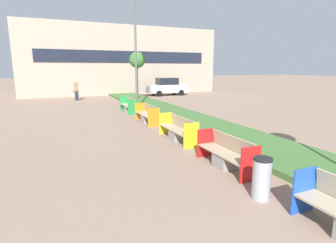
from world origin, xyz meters
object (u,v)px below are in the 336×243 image
object	(u,v)px
bench_red_frame	(226,155)
pedestrian_walking	(76,90)
bench_orange_frame	(147,116)
parked_car_distant	(167,87)
sapling_tree_far	(137,60)
bench_yellow_frame	(178,131)
street_lamp_post	(135,37)
bench_green_frame	(129,107)
litter_bin	(262,178)

from	to	relation	value
bench_red_frame	pedestrian_walking	world-z (taller)	pedestrian_walking
bench_orange_frame	parked_car_distant	world-z (taller)	parked_car_distant
bench_orange_frame	sapling_tree_far	size ratio (longest dim) A/B	0.52
bench_yellow_frame	street_lamp_post	world-z (taller)	street_lamp_post
bench_yellow_frame	bench_orange_frame	distance (m)	3.79
bench_orange_frame	parked_car_distant	bearing A→B (deg)	62.53
bench_yellow_frame	bench_green_frame	bearing A→B (deg)	90.02
bench_red_frame	parked_car_distant	bearing A→B (deg)	71.43
bench_red_frame	litter_bin	xyz separation A→B (m)	(-0.40, -1.86, 0.11)
bench_green_frame	litter_bin	size ratio (longest dim) A/B	2.31
bench_yellow_frame	sapling_tree_far	bearing A→B (deg)	79.58
litter_bin	parked_car_distant	world-z (taller)	parked_car_distant
bench_yellow_frame	bench_orange_frame	world-z (taller)	same
bench_green_frame	bench_red_frame	bearing A→B (deg)	-90.00
bench_red_frame	street_lamp_post	world-z (taller)	street_lamp_post
sapling_tree_far	pedestrian_walking	distance (m)	6.15
bench_green_frame	pedestrian_walking	bearing A→B (deg)	107.70
litter_bin	sapling_tree_far	world-z (taller)	sapling_tree_far
pedestrian_walking	bench_yellow_frame	bearing A→B (deg)	-80.51
bench_red_frame	parked_car_distant	xyz separation A→B (m)	(6.69, 19.92, 0.54)
bench_yellow_frame	bench_green_frame	distance (m)	7.49
bench_orange_frame	parked_car_distant	size ratio (longest dim) A/B	0.53
street_lamp_post	parked_car_distant	size ratio (longest dim) A/B	2.09
pedestrian_walking	parked_car_distant	size ratio (longest dim) A/B	0.42
litter_bin	bench_green_frame	bearing A→B (deg)	88.16
parked_car_distant	sapling_tree_far	bearing A→B (deg)	-141.56
sapling_tree_far	litter_bin	bearing A→B (deg)	-98.83
sapling_tree_far	parked_car_distant	size ratio (longest dim) A/B	1.01
bench_green_frame	sapling_tree_far	xyz separation A→B (m)	(2.50, 6.09, 3.19)
bench_orange_frame	street_lamp_post	distance (m)	5.96
litter_bin	pedestrian_walking	distance (m)	20.95
litter_bin	parked_car_distant	bearing A→B (deg)	71.95
pedestrian_walking	parked_car_distant	distance (m)	9.37
bench_green_frame	parked_car_distant	size ratio (longest dim) A/B	0.52
street_lamp_post	bench_green_frame	bearing A→B (deg)	-162.65
street_lamp_post	pedestrian_walking	size ratio (longest dim) A/B	5.03
litter_bin	pedestrian_walking	size ratio (longest dim) A/B	0.54
bench_green_frame	parked_car_distant	xyz separation A→B (m)	(6.69, 9.18, 0.54)
bench_red_frame	parked_car_distant	distance (m)	21.02
bench_green_frame	pedestrian_walking	distance (m)	8.65
bench_red_frame	bench_yellow_frame	size ratio (longest dim) A/B	0.90
bench_green_frame	street_lamp_post	bearing A→B (deg)	17.35
sapling_tree_far	bench_orange_frame	bearing A→B (deg)	-104.32
sapling_tree_far	pedestrian_walking	size ratio (longest dim) A/B	2.42
parked_car_distant	pedestrian_walking	bearing A→B (deg)	-172.02
bench_green_frame	pedestrian_walking	size ratio (longest dim) A/B	1.24
bench_red_frame	litter_bin	world-z (taller)	litter_bin
litter_bin	street_lamp_post	size ratio (longest dim) A/B	0.11
bench_red_frame	sapling_tree_far	world-z (taller)	sapling_tree_far
bench_orange_frame	street_lamp_post	world-z (taller)	street_lamp_post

